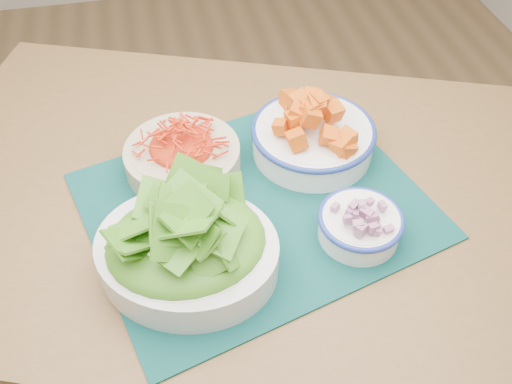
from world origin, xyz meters
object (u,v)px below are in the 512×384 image
carrot_bowl (182,151)px  lettuce_bowl (186,241)px  table (239,229)px  onion_bowl (360,221)px  squash_bowl (314,131)px  placemat (256,205)px

carrot_bowl → lettuce_bowl: (-0.02, -0.22, 0.02)m
table → onion_bowl: onion_bowl is taller
onion_bowl → table: bearing=139.8°
squash_bowl → lettuce_bowl: (-0.26, -0.21, 0.01)m
table → carrot_bowl: (-0.08, 0.07, 0.14)m
squash_bowl → lettuce_bowl: lettuce_bowl is taller
carrot_bowl → placemat: bearing=-47.1°
table → carrot_bowl: 0.18m
placemat → lettuce_bowl: bearing=-155.6°
carrot_bowl → onion_bowl: size_ratio=1.43×
placemat → onion_bowl: 0.18m
placemat → carrot_bowl: size_ratio=2.29×
lettuce_bowl → squash_bowl: bearing=62.0°
onion_bowl → carrot_bowl: bearing=139.5°
table → lettuce_bowl: size_ratio=4.05×
placemat → carrot_bowl: carrot_bowl is taller
squash_bowl → lettuce_bowl: 0.33m
table → placemat: (0.02, -0.04, 0.10)m
squash_bowl → onion_bowl: bearing=-85.5°
placemat → carrot_bowl: 0.16m
table → lettuce_bowl: lettuce_bowl is taller
carrot_bowl → lettuce_bowl: lettuce_bowl is taller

